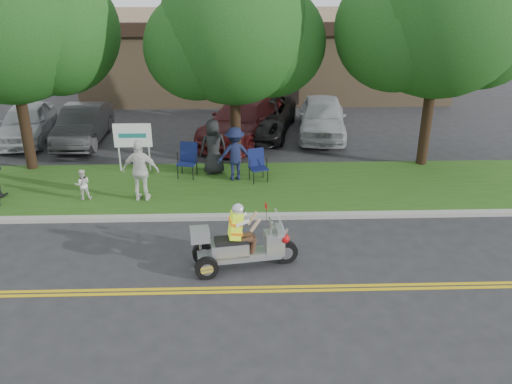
{
  "coord_description": "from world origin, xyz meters",
  "views": [
    {
      "loc": [
        0.62,
        -10.62,
        6.82
      ],
      "look_at": [
        1.03,
        2.0,
        1.27
      ],
      "focal_mm": 38.0,
      "sensor_mm": 36.0,
      "label": 1
    }
  ],
  "objects_px": {
    "trike_scooter": "(240,246)",
    "parked_car_far_left": "(26,122)",
    "parked_car_mid": "(260,116)",
    "spectator_adult_right": "(141,171)",
    "parked_car_left": "(83,124)",
    "lawn_chair_b": "(257,163)",
    "parked_car_right": "(243,120)",
    "lawn_chair_a": "(188,158)",
    "parked_car_far_right": "(322,117)"
  },
  "relations": [
    {
      "from": "parked_car_left",
      "to": "parked_car_far_right",
      "type": "height_order",
      "value": "parked_car_far_right"
    },
    {
      "from": "parked_car_far_left",
      "to": "lawn_chair_a",
      "type": "bearing_deg",
      "value": -38.12
    },
    {
      "from": "spectator_adult_right",
      "to": "parked_car_left",
      "type": "distance_m",
      "value": 6.72
    },
    {
      "from": "trike_scooter",
      "to": "parked_car_far_left",
      "type": "xyz_separation_m",
      "value": [
        -8.4,
        9.92,
        0.15
      ]
    },
    {
      "from": "parked_car_right",
      "to": "lawn_chair_b",
      "type": "bearing_deg",
      "value": -60.53
    },
    {
      "from": "parked_car_left",
      "to": "parked_car_far_right",
      "type": "relative_size",
      "value": 0.93
    },
    {
      "from": "lawn_chair_b",
      "to": "parked_car_far_right",
      "type": "xyz_separation_m",
      "value": [
        2.81,
        4.97,
        0.1
      ]
    },
    {
      "from": "lawn_chair_a",
      "to": "parked_car_far_left",
      "type": "xyz_separation_m",
      "value": [
        -6.73,
        4.28,
        0.0
      ]
    },
    {
      "from": "parked_car_left",
      "to": "parked_car_right",
      "type": "height_order",
      "value": "parked_car_right"
    },
    {
      "from": "spectator_adult_right",
      "to": "parked_car_far_right",
      "type": "distance_m",
      "value": 8.96
    },
    {
      "from": "trike_scooter",
      "to": "parked_car_left",
      "type": "relative_size",
      "value": 0.59
    },
    {
      "from": "trike_scooter",
      "to": "parked_car_far_left",
      "type": "distance_m",
      "value": 13.0
    },
    {
      "from": "parked_car_left",
      "to": "parked_car_far_right",
      "type": "bearing_deg",
      "value": 3.24
    },
    {
      "from": "spectator_adult_right",
      "to": "parked_car_far_left",
      "type": "height_order",
      "value": "spectator_adult_right"
    },
    {
      "from": "trike_scooter",
      "to": "parked_car_mid",
      "type": "relative_size",
      "value": 0.49
    },
    {
      "from": "lawn_chair_b",
      "to": "parked_car_far_left",
      "type": "xyz_separation_m",
      "value": [
        -8.98,
        4.73,
        0.05
      ]
    },
    {
      "from": "parked_car_far_left",
      "to": "parked_car_left",
      "type": "distance_m",
      "value": 2.31
    },
    {
      "from": "lawn_chair_b",
      "to": "parked_car_left",
      "type": "bearing_deg",
      "value": 128.6
    },
    {
      "from": "parked_car_left",
      "to": "parked_car_far_right",
      "type": "distance_m",
      "value": 9.51
    },
    {
      "from": "parked_car_far_left",
      "to": "trike_scooter",
      "type": "bearing_deg",
      "value": -55.4
    },
    {
      "from": "parked_car_right",
      "to": "parked_car_far_left",
      "type": "bearing_deg",
      "value": -156.6
    },
    {
      "from": "lawn_chair_a",
      "to": "parked_car_right",
      "type": "bearing_deg",
      "value": 77.31
    },
    {
      "from": "parked_car_right",
      "to": "parked_car_far_right",
      "type": "bearing_deg",
      "value": 31.98
    },
    {
      "from": "trike_scooter",
      "to": "parked_car_far_right",
      "type": "height_order",
      "value": "trike_scooter"
    },
    {
      "from": "trike_scooter",
      "to": "parked_car_mid",
      "type": "height_order",
      "value": "trike_scooter"
    },
    {
      "from": "trike_scooter",
      "to": "parked_car_mid",
      "type": "bearing_deg",
      "value": 76.46
    },
    {
      "from": "lawn_chair_b",
      "to": "parked_car_left",
      "type": "xyz_separation_m",
      "value": [
        -6.69,
        4.46,
        0.02
      ]
    },
    {
      "from": "parked_car_far_left",
      "to": "parked_car_right",
      "type": "bearing_deg",
      "value": -6.84
    },
    {
      "from": "trike_scooter",
      "to": "parked_car_far_right",
      "type": "xyz_separation_m",
      "value": [
        3.39,
        10.16,
        0.2
      ]
    },
    {
      "from": "parked_car_left",
      "to": "trike_scooter",
      "type": "bearing_deg",
      "value": -57.52
    },
    {
      "from": "lawn_chair_b",
      "to": "parked_car_far_right",
      "type": "distance_m",
      "value": 5.71
    },
    {
      "from": "parked_car_right",
      "to": "parked_car_far_right",
      "type": "distance_m",
      "value": 3.23
    },
    {
      "from": "parked_car_left",
      "to": "spectator_adult_right",
      "type": "bearing_deg",
      "value": -61.1
    },
    {
      "from": "trike_scooter",
      "to": "spectator_adult_right",
      "type": "distance_m",
      "value": 4.75
    },
    {
      "from": "trike_scooter",
      "to": "lawn_chair_a",
      "type": "xyz_separation_m",
      "value": [
        -1.67,
        5.64,
        0.15
      ]
    },
    {
      "from": "parked_car_left",
      "to": "parked_car_right",
      "type": "distance_m",
      "value": 6.3
    },
    {
      "from": "lawn_chair_b",
      "to": "lawn_chair_a",
      "type": "bearing_deg",
      "value": 150.87
    },
    {
      "from": "trike_scooter",
      "to": "parked_car_left",
      "type": "bearing_deg",
      "value": 113.67
    },
    {
      "from": "lawn_chair_b",
      "to": "parked_car_right",
      "type": "distance_m",
      "value": 4.57
    },
    {
      "from": "trike_scooter",
      "to": "lawn_chair_b",
      "type": "distance_m",
      "value": 5.22
    },
    {
      "from": "lawn_chair_a",
      "to": "spectator_adult_right",
      "type": "distance_m",
      "value": 2.26
    },
    {
      "from": "parked_car_far_right",
      "to": "spectator_adult_right",
      "type": "bearing_deg",
      "value": -127.11
    },
    {
      "from": "parked_car_right",
      "to": "parked_car_left",
      "type": "bearing_deg",
      "value": -154.5
    },
    {
      "from": "parked_car_left",
      "to": "parked_car_mid",
      "type": "relative_size",
      "value": 0.82
    },
    {
      "from": "lawn_chair_a",
      "to": "spectator_adult_right",
      "type": "relative_size",
      "value": 0.6
    },
    {
      "from": "parked_car_far_left",
      "to": "parked_car_far_right",
      "type": "bearing_deg",
      "value": -4.51
    },
    {
      "from": "parked_car_far_left",
      "to": "parked_car_left",
      "type": "xyz_separation_m",
      "value": [
        2.29,
        -0.28,
        -0.03
      ]
    },
    {
      "from": "lawn_chair_a",
      "to": "trike_scooter",
      "type": "bearing_deg",
      "value": -61.7
    },
    {
      "from": "lawn_chair_a",
      "to": "parked_car_mid",
      "type": "relative_size",
      "value": 0.21
    },
    {
      "from": "parked_car_mid",
      "to": "parked_car_far_left",
      "type": "bearing_deg",
      "value": -163.77
    }
  ]
}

